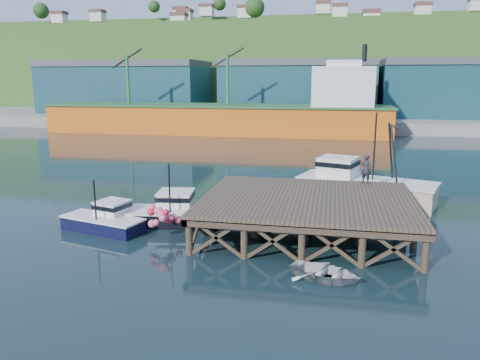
% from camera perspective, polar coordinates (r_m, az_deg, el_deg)
% --- Properties ---
extents(ground, '(300.00, 300.00, 0.00)m').
position_cam_1_polar(ground, '(28.61, -2.98, -5.70)').
color(ground, black).
rests_on(ground, ground).
extents(wharf, '(12.00, 10.00, 2.62)m').
position_cam_1_polar(wharf, '(27.10, 8.24, -2.56)').
color(wharf, brown).
rests_on(wharf, ground).
extents(far_quay, '(160.00, 40.00, 2.00)m').
position_cam_1_polar(far_quay, '(96.91, 7.22, 7.59)').
color(far_quay, gray).
rests_on(far_quay, ground).
extents(warehouse_left, '(32.00, 16.00, 9.00)m').
position_cam_1_polar(warehouse_left, '(100.46, -13.61, 10.65)').
color(warehouse_left, '#184A51').
rests_on(warehouse_left, far_quay).
extents(warehouse_mid, '(28.00, 16.00, 9.00)m').
position_cam_1_polar(warehouse_mid, '(91.64, 7.09, 10.77)').
color(warehouse_mid, '#184A51').
rests_on(warehouse_mid, far_quay).
extents(warehouse_right, '(30.00, 16.00, 9.00)m').
position_cam_1_polar(warehouse_right, '(94.31, 25.86, 9.70)').
color(warehouse_right, '#184A51').
rests_on(warehouse_right, far_quay).
extents(cargo_ship, '(55.50, 10.00, 13.75)m').
position_cam_1_polar(cargo_ship, '(76.10, -0.37, 8.16)').
color(cargo_ship, orange).
rests_on(cargo_ship, ground).
extents(hillside, '(220.00, 50.00, 22.00)m').
position_cam_1_polar(hillside, '(126.56, 8.35, 13.18)').
color(hillside, '#2D511E').
rests_on(hillside, ground).
extents(boat_navy, '(5.37, 3.46, 3.17)m').
position_cam_1_polar(boat_navy, '(28.94, -16.11, -4.64)').
color(boat_navy, black).
rests_on(boat_navy, ground).
extents(boat_black, '(6.63, 5.52, 3.94)m').
position_cam_1_polar(boat_black, '(29.41, -8.13, -3.83)').
color(boat_black, black).
rests_on(boat_black, ground).
extents(trawler, '(10.29, 6.39, 6.49)m').
position_cam_1_polar(trawler, '(35.11, 14.77, -0.43)').
color(trawler, '#CFBD86').
rests_on(trawler, ground).
extents(dinghy, '(3.87, 3.32, 0.68)m').
position_cam_1_polar(dinghy, '(21.66, 10.34, -11.01)').
color(dinghy, silver).
rests_on(dinghy, ground).
extents(dockworker, '(0.82, 0.69, 1.90)m').
position_cam_1_polar(dockworker, '(31.38, 15.11, 1.30)').
color(dockworker, black).
rests_on(dockworker, wharf).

